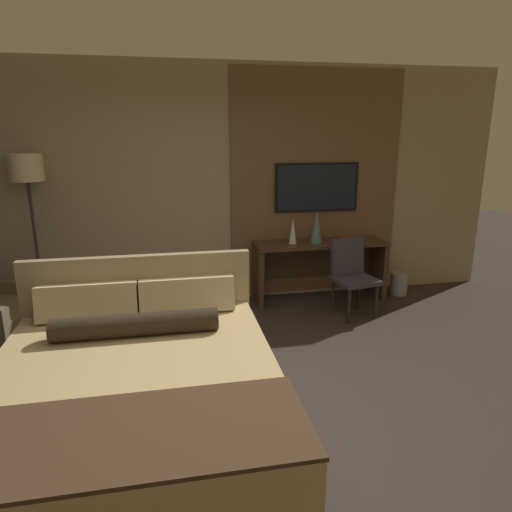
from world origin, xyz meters
The scene contains 11 objects.
ground_plane centered at (0.00, 0.00, 0.00)m, with size 16.00×16.00×0.00m, color #332823.
wall_back_tv_panel centered at (0.16, 2.59, 1.40)m, with size 7.20×0.09×2.80m.
bed centered at (-0.80, -0.05, 0.33)m, with size 1.86×2.13×1.04m.
desk centered at (1.27, 2.33, 0.49)m, with size 1.61×0.47×0.74m.
tv centered at (1.27, 2.52, 1.37)m, with size 1.05×0.04×0.59m.
desk_chair centered at (1.47, 1.80, 0.51)m, with size 0.51×0.51×0.87m.
floor_lamp centered at (-1.95, 2.34, 1.52)m, with size 0.34×0.34×1.81m.
vase_tall centered at (1.21, 2.29, 0.93)m, with size 0.15×0.15×0.39m.
vase_short centered at (0.92, 2.29, 0.88)m, with size 0.09×0.09×0.30m.
book centered at (1.65, 2.35, 0.75)m, with size 0.24×0.18×0.03m.
waste_bin centered at (2.34, 2.28, 0.14)m, with size 0.22×0.22×0.28m.
Camera 1 is at (-0.54, -2.82, 2.02)m, focal length 32.00 mm.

